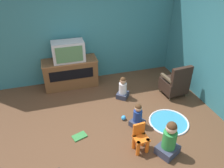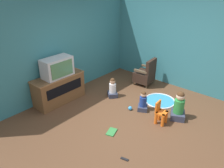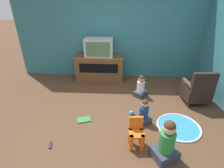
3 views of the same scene
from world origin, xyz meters
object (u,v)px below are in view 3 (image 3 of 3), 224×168
Objects in this scene: child_watching_left at (144,113)px; child_watching_right at (141,87)px; black_armchair at (197,90)px; remote_control at (51,145)px; tv_cabinet at (100,67)px; television at (99,47)px; yellow_kid_chair at (136,135)px; child_watching_center at (166,143)px; toy_ball at (132,113)px; book at (84,120)px.

child_watching_left is 0.94× the size of child_watching_right.
black_armchair reaches higher than remote_control.
tv_cabinet is 8.79× the size of remote_control.
yellow_kid_chair is at bearing -70.49° from television.
yellow_kid_chair reaches higher than remote_control.
television is 1.09× the size of child_watching_center.
yellow_kid_chair is at bearing -70.72° from tv_cabinet.
child_watching_left is at bearing -47.85° from toy_ball.
book is (-0.11, -1.95, -0.37)m from tv_cabinet.
yellow_kid_chair is 1.19m from book.
tv_cabinet is at bearing 116.98° from toy_ball.
book is (-2.48, -0.78, -0.32)m from black_armchair.
black_armchair is at bearing -63.34° from child_watching_right.
child_watching_center is at bearing -31.49° from yellow_kid_chair.
television is 0.92× the size of black_armchair.
book is at bearing 12.13° from black_armchair.
book is (-1.19, 0.00, -0.22)m from child_watching_left.
child_watching_center is at bearing -135.44° from child_watching_right.
child_watching_right is 0.86m from toy_ball.
black_armchair is at bearing 31.13° from child_watching_center.
child_watching_right is at bearing 58.55° from child_watching_left.
child_watching_center is (0.43, -0.22, 0.08)m from yellow_kid_chair.
tv_cabinet reaches higher than child_watching_center.
yellow_kid_chair is 5.29× the size of toy_ball.
child_watching_left is at bearing -60.47° from television.
television reaches higher than tv_cabinet.
child_watching_center is at bearing -103.18° from child_watching_left.
remote_control is at bearing -101.83° from television.
child_watching_right is (-1.25, 0.26, -0.09)m from black_armchair.
television reaches higher than child_watching_left.
child_watching_right is at bearing -16.86° from black_armchair.
toy_ball is at bearing 102.68° from child_watching_left.
yellow_kid_chair is at bearing 127.00° from child_watching_center.
child_watching_center is 1.68m from book.
yellow_kid_chair is 1.66m from child_watching_right.
black_armchair is at bearing 19.91° from toy_ball.
child_watching_right reaches higher than child_watching_left.
child_watching_left is at bearing -18.69° from book.
black_armchair reaches higher than yellow_kid_chair.
child_watching_center reaches higher than book.
television is 3.12m from child_watching_center.
remote_control is (-1.63, -0.69, -0.22)m from child_watching_left.
book is at bearing -93.28° from television.
toy_ball is (0.87, -1.71, -0.33)m from tv_cabinet.
toy_ball is 0.65× the size of remote_control.
child_watching_left is (0.19, 0.60, 0.00)m from yellow_kid_chair.
remote_control is (-0.55, -2.64, -0.37)m from tv_cabinet.
tv_cabinet is 0.61m from television.
child_watching_center is (1.33, -2.77, -0.07)m from tv_cabinet.
toy_ball is 1.69m from remote_control.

